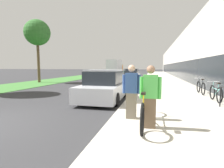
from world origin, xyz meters
The scene contains 14 objects.
sidewalk_slab centered at (6.24, 21.00, 0.05)m, with size 4.73×70.00×0.10m.
storefront_facade centered at (13.64, 29.00, 3.04)m, with size 10.01×70.00×6.08m.
lawn_strip centered at (-6.63, 25.00, 0.01)m, with size 4.72×70.00×0.03m.
tandem_bicycle centered at (4.93, 1.27, 0.52)m, with size 0.52×2.68×0.99m.
person_rider centered at (5.10, 0.94, 0.93)m, with size 0.56×0.22×1.65m.
person_bystander centered at (4.51, 1.66, 0.94)m, with size 0.57×0.22×1.67m.
bike_rack_hoop centered at (7.82, 3.81, 0.62)m, with size 0.05×0.60×0.84m.
cruiser_bike_nearest centered at (8.02, 5.24, 0.48)m, with size 0.52×1.68×0.91m.
cruiser_bike_middle centered at (7.95, 7.63, 0.49)m, with size 0.52×1.79×0.92m.
parked_sedan_curbside centered at (2.76, 4.83, 0.67)m, with size 1.97×4.16×1.56m.
vintage_roadster_curbside centered at (2.77, 10.59, 0.40)m, with size 1.67×3.83×0.92m.
parked_sedan_far centered at (2.75, 16.21, 0.67)m, with size 1.73×4.01×1.48m.
moving_truck centered at (-2.59, 31.97, 1.56)m, with size 2.31×7.16×3.09m.
street_tree_far centered at (-6.83, 12.81, 5.25)m, with size 2.69×2.69×6.65m.
Camera 1 is at (5.16, -3.69, 1.72)m, focal length 28.00 mm.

